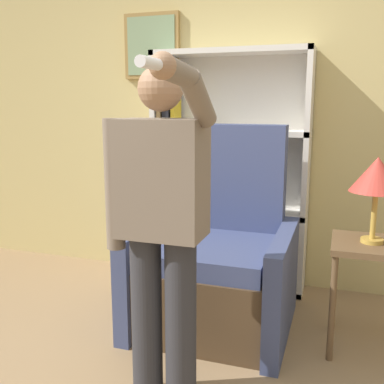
{
  "coord_description": "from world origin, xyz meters",
  "views": [
    {
      "loc": [
        0.75,
        -1.51,
        1.44
      ],
      "look_at": [
        -0.0,
        0.73,
        0.97
      ],
      "focal_mm": 42.0,
      "sensor_mm": 36.0,
      "label": 1
    }
  ],
  "objects_px": {
    "table_lamp": "(377,177)",
    "armchair": "(217,265)",
    "bookcase": "(216,173)",
    "person_standing": "(161,222)",
    "side_table": "(370,263)"
  },
  "relations": [
    {
      "from": "person_standing",
      "to": "armchair",
      "type": "bearing_deg",
      "value": 88.14
    },
    {
      "from": "bookcase",
      "to": "person_standing",
      "type": "bearing_deg",
      "value": -83.91
    },
    {
      "from": "bookcase",
      "to": "armchair",
      "type": "distance_m",
      "value": 0.86
    },
    {
      "from": "person_standing",
      "to": "table_lamp",
      "type": "bearing_deg",
      "value": 40.15
    },
    {
      "from": "bookcase",
      "to": "side_table",
      "type": "relative_size",
      "value": 2.78
    },
    {
      "from": "table_lamp",
      "to": "person_standing",
      "type": "bearing_deg",
      "value": -139.85
    },
    {
      "from": "person_standing",
      "to": "side_table",
      "type": "xyz_separation_m",
      "value": [
        0.96,
        0.81,
        -0.37
      ]
    },
    {
      "from": "person_standing",
      "to": "side_table",
      "type": "distance_m",
      "value": 1.31
    },
    {
      "from": "bookcase",
      "to": "person_standing",
      "type": "height_order",
      "value": "bookcase"
    },
    {
      "from": "bookcase",
      "to": "table_lamp",
      "type": "height_order",
      "value": "bookcase"
    },
    {
      "from": "bookcase",
      "to": "side_table",
      "type": "distance_m",
      "value": 1.39
    },
    {
      "from": "armchair",
      "to": "side_table",
      "type": "xyz_separation_m",
      "value": [
        0.93,
        -0.07,
        0.14
      ]
    },
    {
      "from": "table_lamp",
      "to": "armchair",
      "type": "bearing_deg",
      "value": 175.94
    },
    {
      "from": "armchair",
      "to": "person_standing",
      "type": "height_order",
      "value": "person_standing"
    },
    {
      "from": "side_table",
      "to": "table_lamp",
      "type": "height_order",
      "value": "table_lamp"
    }
  ]
}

